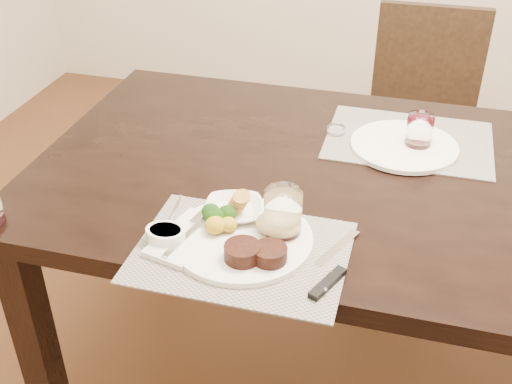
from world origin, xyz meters
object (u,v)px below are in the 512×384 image
(steak_knife, at_px, (330,274))
(far_plate, at_px, (404,146))
(cracker_bowl, at_px, (234,210))
(wine_glass_near, at_px, (283,216))
(dinner_plate, at_px, (248,237))
(chair_far, at_px, (421,113))

(steak_knife, bearing_deg, far_plate, 103.58)
(cracker_bowl, bearing_deg, wine_glass_near, -18.01)
(wine_glass_near, bearing_deg, steak_knife, -40.75)
(dinner_plate, height_order, steak_knife, dinner_plate)
(steak_knife, relative_size, far_plate, 0.87)
(chair_far, relative_size, far_plate, 3.05)
(steak_knife, relative_size, wine_glass_near, 2.20)
(cracker_bowl, xyz_separation_m, wine_glass_near, (0.13, -0.04, 0.03))
(dinner_plate, height_order, far_plate, dinner_plate)
(chair_far, distance_m, dinner_plate, 1.37)
(dinner_plate, height_order, wine_glass_near, wine_glass_near)
(far_plate, bearing_deg, cracker_bowl, -129.18)
(steak_knife, bearing_deg, wine_glass_near, 162.94)
(chair_far, xyz_separation_m, wine_glass_near, (-0.27, -1.25, 0.30))
(dinner_plate, bearing_deg, far_plate, 51.32)
(chair_far, bearing_deg, far_plate, -92.97)
(cracker_bowl, xyz_separation_m, far_plate, (0.36, 0.44, -0.01))
(dinner_plate, relative_size, wine_glass_near, 2.69)
(wine_glass_near, bearing_deg, dinner_plate, -143.40)
(cracker_bowl, bearing_deg, steak_knife, -30.80)
(wine_glass_near, xyz_separation_m, far_plate, (0.23, 0.48, -0.05))
(dinner_plate, xyz_separation_m, far_plate, (0.30, 0.53, -0.01))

